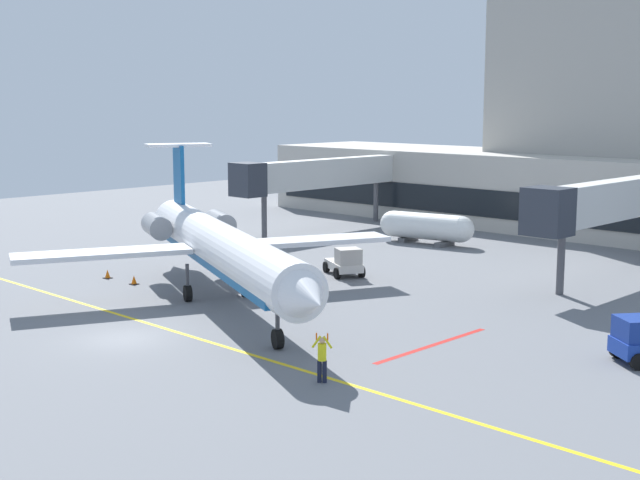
% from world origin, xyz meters
% --- Properties ---
extents(ground, '(120.00, 120.00, 0.11)m').
position_xyz_m(ground, '(0.00, 0.00, -0.05)').
color(ground, slate).
extents(jet_bridge_west, '(2.40, 17.91, 6.12)m').
position_xyz_m(jet_bridge_west, '(-17.78, 30.33, 4.74)').
color(jet_bridge_west, silver).
rests_on(jet_bridge_west, ground).
extents(jet_bridge_east, '(2.40, 20.15, 6.24)m').
position_xyz_m(jet_bridge_east, '(9.75, 29.19, 4.86)').
color(jet_bridge_east, silver).
rests_on(jet_bridge_east, ground).
extents(regional_jet, '(28.08, 20.52, 8.20)m').
position_xyz_m(regional_jet, '(-2.72, 7.90, 3.09)').
color(regional_jet, white).
rests_on(regional_jet, ground).
extents(pushback_tractor, '(3.51, 3.02, 1.84)m').
position_xyz_m(pushback_tractor, '(-2.65, 17.99, 0.85)').
color(pushback_tractor, silver).
rests_on(pushback_tractor, ground).
extents(fuel_tank, '(7.70, 3.14, 2.38)m').
position_xyz_m(fuel_tank, '(-6.68, 31.53, 1.34)').
color(fuel_tank, white).
rests_on(fuel_tank, ground).
extents(marshaller, '(0.73, 0.55, 1.99)m').
position_xyz_m(marshaller, '(11.07, 1.77, 1.02)').
color(marshaller, '#191E33').
rests_on(marshaller, ground).
extents(safety_cone_alpha, '(0.47, 0.47, 0.55)m').
position_xyz_m(safety_cone_alpha, '(-12.69, 7.08, 0.25)').
color(safety_cone_alpha, orange).
rests_on(safety_cone_alpha, ground).
extents(safety_cone_bravo, '(0.47, 0.47, 0.55)m').
position_xyz_m(safety_cone_bravo, '(-9.96, 7.18, 0.25)').
color(safety_cone_bravo, orange).
rests_on(safety_cone_bravo, ground).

